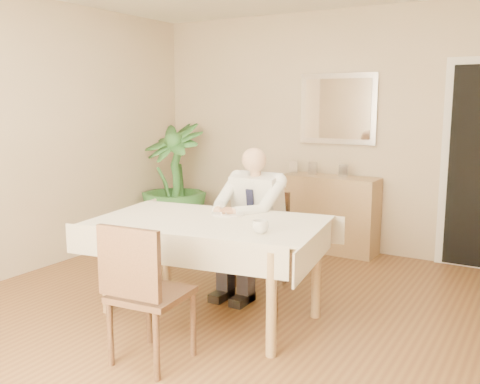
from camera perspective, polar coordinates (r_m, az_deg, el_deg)
The scene contains 16 objects.
room at distance 3.73m, azimuth -2.75°, elevation 4.52°, with size 5.00×5.02×2.60m.
mirror at distance 5.94m, azimuth 10.39°, elevation 8.72°, with size 0.86×0.04×0.76m.
dining_table at distance 4.05m, azimuth -3.27°, elevation -4.14°, with size 1.87×1.27×0.75m.
chair_far at distance 4.83m, azimuth 2.56°, elevation -4.36°, with size 0.40×0.40×0.83m.
chair_near at distance 3.37m, azimuth -10.38°, elevation -9.96°, with size 0.47×0.47×0.91m.
seated_man at distance 4.54m, azimuth 0.91°, elevation -2.32°, with size 0.48×0.72×1.24m.
plate at distance 4.20m, azimuth -1.27°, elevation -2.32°, with size 0.26×0.26×0.02m, color white.
food at distance 4.20m, azimuth -1.27°, elevation -2.03°, with size 0.14×0.14×0.06m, color #956242.
knife at distance 4.13m, azimuth -1.24°, elevation -2.30°, with size 0.01×0.01×0.13m, color silver.
fork at distance 4.17m, azimuth -2.17°, elevation -2.18°, with size 0.01×0.01×0.13m, color silver.
coffee_mug at distance 3.61m, azimuth 2.19°, elevation -3.73°, with size 0.11×0.11×0.09m, color white.
sideboard at distance 5.93m, azimuth 9.55°, elevation -2.31°, with size 1.04×0.35×0.83m, color #9E7A54.
photo_frame_left at distance 6.06m, azimuth 5.74°, elevation 2.68°, with size 0.10×0.02×0.14m, color silver.
photo_frame_center at distance 5.95m, azimuth 7.78°, elevation 2.50°, with size 0.10×0.02×0.14m, color silver.
photo_frame_right at distance 5.81m, azimuth 10.96°, elevation 2.25°, with size 0.10×0.02×0.14m, color silver.
potted_palm at distance 6.42m, azimuth -7.08°, elevation 1.12°, with size 0.77×0.77×1.37m, color #295C26.
Camera 1 is at (2.04, -3.10, 1.64)m, focal length 40.00 mm.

